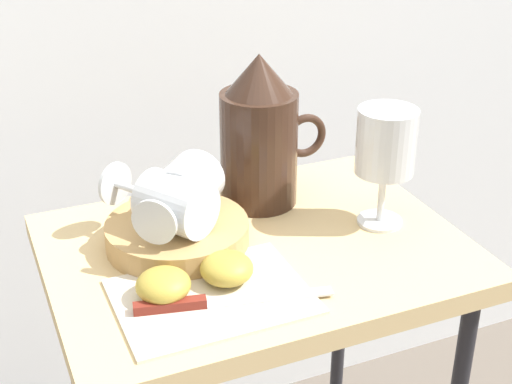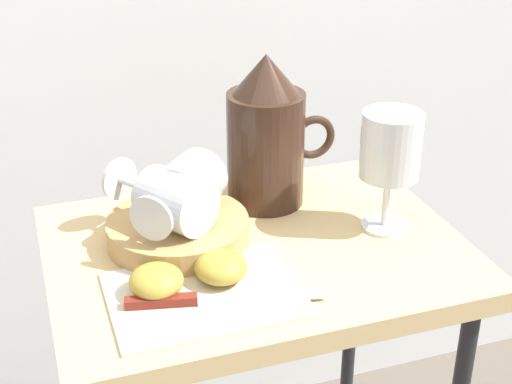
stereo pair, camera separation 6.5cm
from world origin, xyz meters
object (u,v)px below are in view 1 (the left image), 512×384
at_px(wine_glass_tipped_near, 186,189).
at_px(apple_half_left, 163,285).
at_px(wine_glass_tipped_far, 173,203).
at_px(apple_half_right, 227,268).
at_px(wine_glass_upright, 386,147).
at_px(pitcher, 260,144).
at_px(table, 256,297).
at_px(basket_tray, 177,234).
at_px(knife, 205,303).

relative_size(wine_glass_tipped_near, apple_half_left, 2.30).
relative_size(wine_glass_tipped_far, apple_half_right, 2.48).
height_order(wine_glass_upright, wine_glass_tipped_far, wine_glass_upright).
relative_size(pitcher, wine_glass_upright, 1.32).
bearing_deg(apple_half_left, apple_half_right, 3.30).
bearing_deg(pitcher, wine_glass_upright, -45.10).
relative_size(pitcher, apple_half_left, 3.43).
bearing_deg(wine_glass_upright, table, 176.52).
xyz_separation_m(pitcher, wine_glass_tipped_near, (-0.13, -0.06, -0.02)).
xyz_separation_m(wine_glass_upright, apple_half_left, (-0.34, -0.06, -0.09)).
bearing_deg(pitcher, wine_glass_tipped_near, -154.49).
height_order(basket_tray, wine_glass_upright, wine_glass_upright).
relative_size(wine_glass_tipped_near, knife, 0.65).
height_order(table, pitcher, pitcher).
distance_m(table, wine_glass_tipped_far, 0.19).
height_order(basket_tray, wine_glass_tipped_near, wine_glass_tipped_near).
bearing_deg(apple_half_right, knife, -137.70).
bearing_deg(basket_tray, wine_glass_tipped_near, 35.86).
bearing_deg(apple_half_right, table, 45.95).
xyz_separation_m(wine_glass_tipped_far, apple_half_left, (-0.05, -0.10, -0.05)).
height_order(pitcher, knife, pitcher).
xyz_separation_m(wine_glass_tipped_far, knife, (-0.01, -0.14, -0.06)).
distance_m(wine_glass_tipped_near, knife, 0.18).
height_order(wine_glass_tipped_near, wine_glass_tipped_far, wine_glass_tipped_near).
relative_size(table, wine_glass_upright, 4.30).
bearing_deg(wine_glass_tipped_near, pitcher, 25.51).
bearing_deg(pitcher, table, -115.17).
relative_size(pitcher, knife, 0.96).
height_order(table, basket_tray, basket_tray).
xyz_separation_m(basket_tray, wine_glass_tipped_near, (0.02, 0.01, 0.06)).
xyz_separation_m(table, wine_glass_upright, (0.19, -0.01, 0.20)).
distance_m(table, wine_glass_upright, 0.27).
height_order(apple_half_left, knife, apple_half_left).
bearing_deg(table, wine_glass_upright, -3.48).
bearing_deg(table, wine_glass_tipped_near, 144.64).
bearing_deg(knife, basket_tray, 84.28).
bearing_deg(wine_glass_upright, wine_glass_tipped_far, 172.60).
xyz_separation_m(apple_half_right, knife, (-0.04, -0.04, -0.01)).
relative_size(apple_half_left, apple_half_right, 1.00).
bearing_deg(wine_glass_tipped_far, knife, -93.21).
relative_size(basket_tray, apple_half_left, 2.91).
relative_size(table, apple_half_right, 11.14).
distance_m(basket_tray, pitcher, 0.19).
height_order(wine_glass_tipped_far, knife, wine_glass_tipped_far).
distance_m(basket_tray, wine_glass_tipped_far, 0.06).
distance_m(basket_tray, wine_glass_upright, 0.30).
bearing_deg(wine_glass_tipped_far, basket_tray, 63.21).
bearing_deg(apple_half_left, wine_glass_tipped_near, 60.81).
distance_m(table, knife, 0.18).
bearing_deg(apple_half_left, knife, -41.40).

